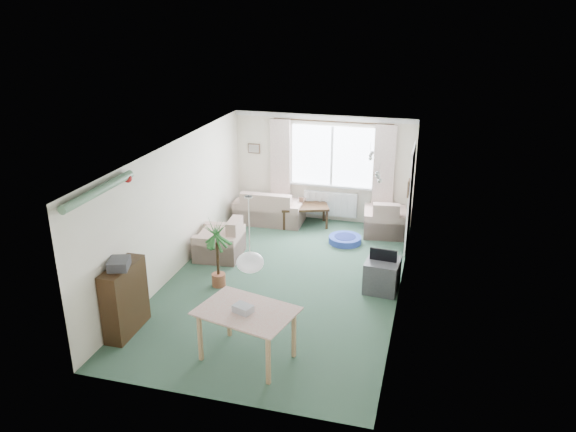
% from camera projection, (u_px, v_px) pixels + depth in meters
% --- Properties ---
extents(ground, '(6.50, 6.50, 0.00)m').
position_uv_depth(ground, '(284.00, 282.00, 9.93)').
color(ground, '#2D4C3A').
extents(window, '(1.80, 0.03, 1.30)m').
position_uv_depth(window, '(332.00, 156.00, 12.26)').
color(window, white).
extents(curtain_rod, '(2.60, 0.03, 0.03)m').
position_uv_depth(curtain_rod, '(332.00, 122.00, 11.91)').
color(curtain_rod, black).
extents(curtain_left, '(0.45, 0.08, 2.00)m').
position_uv_depth(curtain_left, '(280.00, 164.00, 12.54)').
color(curtain_left, beige).
extents(curtain_right, '(0.45, 0.08, 2.00)m').
position_uv_depth(curtain_right, '(384.00, 171.00, 11.97)').
color(curtain_right, beige).
extents(radiator, '(1.20, 0.10, 0.55)m').
position_uv_depth(radiator, '(330.00, 204.00, 12.62)').
color(radiator, white).
extents(doorway, '(0.03, 0.95, 2.00)m').
position_uv_depth(doorway, '(410.00, 199.00, 11.07)').
color(doorway, black).
extents(pendant_lamp, '(0.36, 0.36, 0.36)m').
position_uv_depth(pendant_lamp, '(250.00, 262.00, 7.28)').
color(pendant_lamp, white).
extents(tinsel_garland, '(1.60, 1.60, 0.12)m').
position_uv_depth(tinsel_garland, '(99.00, 190.00, 7.52)').
color(tinsel_garland, '#196626').
extents(bauble_cluster_a, '(0.20, 0.20, 0.20)m').
position_uv_depth(bauble_cluster_a, '(370.00, 153.00, 9.63)').
color(bauble_cluster_a, silver).
extents(bauble_cluster_b, '(0.20, 0.20, 0.20)m').
position_uv_depth(bauble_cluster_b, '(380.00, 174.00, 8.48)').
color(bauble_cluster_b, silver).
extents(wall_picture_back, '(0.28, 0.03, 0.22)m').
position_uv_depth(wall_picture_back, '(254.00, 148.00, 12.69)').
color(wall_picture_back, brown).
extents(wall_picture_right, '(0.03, 0.24, 0.30)m').
position_uv_depth(wall_picture_right, '(409.00, 188.00, 9.97)').
color(wall_picture_right, brown).
extents(sofa, '(1.52, 0.83, 0.75)m').
position_uv_depth(sofa, '(269.00, 206.00, 12.55)').
color(sofa, beige).
rests_on(sofa, ground).
extents(armchair_corner, '(0.98, 0.94, 0.79)m').
position_uv_depth(armchair_corner, '(385.00, 217.00, 11.89)').
color(armchair_corner, beige).
rests_on(armchair_corner, ground).
extents(armchair_left, '(0.90, 0.94, 0.79)m').
position_uv_depth(armchair_left, '(219.00, 238.00, 10.83)').
color(armchair_left, tan).
rests_on(armchair_left, ground).
extents(coffee_table, '(1.17, 0.88, 0.47)m').
position_uv_depth(coffee_table, '(304.00, 215.00, 12.40)').
color(coffee_table, black).
rests_on(coffee_table, ground).
extents(photo_frame, '(0.12, 0.07, 0.16)m').
position_uv_depth(photo_frame, '(301.00, 201.00, 12.38)').
color(photo_frame, brown).
rests_on(photo_frame, coffee_table).
extents(bookshelf, '(0.31, 0.89, 1.08)m').
position_uv_depth(bookshelf, '(125.00, 299.00, 8.28)').
color(bookshelf, black).
rests_on(bookshelf, ground).
extents(hifi_box, '(0.38, 0.42, 0.14)m').
position_uv_depth(hifi_box, '(119.00, 264.00, 8.00)').
color(hifi_box, '#343438').
rests_on(hifi_box, bookshelf).
extents(houseplant, '(0.65, 0.65, 1.20)m').
position_uv_depth(houseplant, '(217.00, 254.00, 9.62)').
color(houseplant, '#1E5830').
rests_on(houseplant, ground).
extents(dining_table, '(1.34, 1.05, 0.74)m').
position_uv_depth(dining_table, '(247.00, 335.00, 7.69)').
color(dining_table, '#9E7A55').
rests_on(dining_table, ground).
extents(gift_box, '(0.30, 0.26, 0.12)m').
position_uv_depth(gift_box, '(243.00, 309.00, 7.50)').
color(gift_box, '#B0ADB8').
rests_on(gift_box, dining_table).
extents(tv_cube, '(0.60, 0.65, 0.55)m').
position_uv_depth(tv_cube, '(382.00, 275.00, 9.59)').
color(tv_cube, '#403F45').
rests_on(tv_cube, ground).
extents(pet_bed, '(0.70, 0.70, 0.13)m').
position_uv_depth(pet_bed, '(345.00, 240.00, 11.55)').
color(pet_bed, navy).
rests_on(pet_bed, ground).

